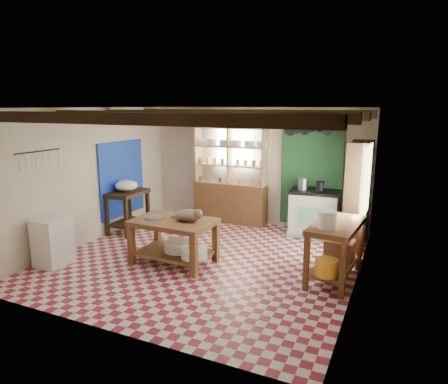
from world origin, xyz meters
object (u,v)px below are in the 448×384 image
at_px(work_table, 174,241).
at_px(cat, 188,215).
at_px(prep_table, 128,212).
at_px(white_cabinet, 53,241).
at_px(stove, 314,213).
at_px(right_counter, 335,251).

xyz_separation_m(work_table, cat, (0.25, 0.05, 0.48)).
distance_m(prep_table, white_cabinet, 1.97).
xyz_separation_m(prep_table, white_cabinet, (-0.02, -1.97, -0.04)).
bearing_deg(prep_table, stove, 20.08).
bearing_deg(cat, right_counter, 0.69).
height_order(work_table, prep_table, prep_table).
distance_m(work_table, cat, 0.54).
bearing_deg(work_table, cat, 11.31).
height_order(right_counter, cat, cat).
bearing_deg(work_table, right_counter, 10.75).
distance_m(white_cabinet, right_counter, 4.61).
bearing_deg(white_cabinet, cat, 23.14).
bearing_deg(prep_table, right_counter, -9.68).
bearing_deg(prep_table, cat, -28.11).
height_order(white_cabinet, right_counter, right_counter).
height_order(prep_table, white_cabinet, prep_table).
bearing_deg(stove, right_counter, -73.86).
bearing_deg(cat, white_cabinet, -163.96).
xyz_separation_m(work_table, stove, (1.83, 2.50, 0.09)).
relative_size(prep_table, right_counter, 0.70).
bearing_deg(white_cabinet, work_table, 24.97).
relative_size(work_table, white_cabinet, 1.66).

